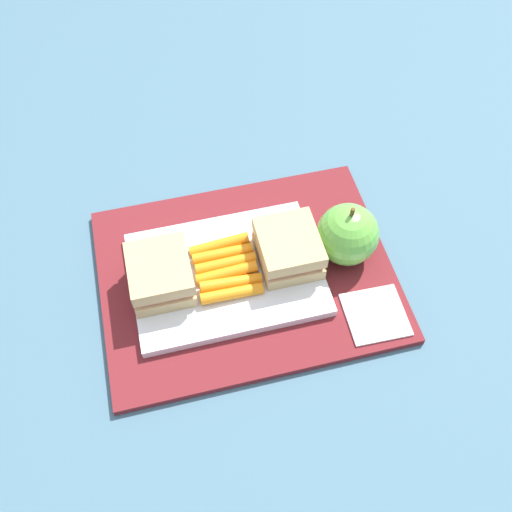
{
  "coord_description": "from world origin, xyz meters",
  "views": [
    {
      "loc": [
        -0.08,
        -0.38,
        0.63
      ],
      "look_at": [
        0.01,
        0.0,
        0.04
      ],
      "focal_mm": 41.25,
      "sensor_mm": 36.0,
      "label": 1
    }
  ],
  "objects_px": {
    "carrot_sticks_bundle": "(226,268)",
    "sandwich_half_right": "(289,248)",
    "food_tray": "(226,274)",
    "sandwich_half_left": "(160,274)",
    "paper_napkin": "(375,315)",
    "apple": "(348,236)"
  },
  "relations": [
    {
      "from": "food_tray",
      "to": "paper_napkin",
      "type": "distance_m",
      "value": 0.19
    },
    {
      "from": "sandwich_half_right",
      "to": "sandwich_half_left",
      "type": "bearing_deg",
      "value": 180.0
    },
    {
      "from": "apple",
      "to": "carrot_sticks_bundle",
      "type": "bearing_deg",
      "value": 179.12
    },
    {
      "from": "food_tray",
      "to": "paper_napkin",
      "type": "bearing_deg",
      "value": -30.73
    },
    {
      "from": "sandwich_half_left",
      "to": "carrot_sticks_bundle",
      "type": "relative_size",
      "value": 0.93
    },
    {
      "from": "sandwich_half_left",
      "to": "carrot_sticks_bundle",
      "type": "bearing_deg",
      "value": -0.19
    },
    {
      "from": "apple",
      "to": "paper_napkin",
      "type": "height_order",
      "value": "apple"
    },
    {
      "from": "sandwich_half_right",
      "to": "food_tray",
      "type": "bearing_deg",
      "value": 180.0
    },
    {
      "from": "paper_napkin",
      "to": "apple",
      "type": "bearing_deg",
      "value": 94.68
    },
    {
      "from": "carrot_sticks_bundle",
      "to": "food_tray",
      "type": "bearing_deg",
      "value": 109.19
    },
    {
      "from": "apple",
      "to": "paper_napkin",
      "type": "distance_m",
      "value": 0.1
    },
    {
      "from": "sandwich_half_left",
      "to": "sandwich_half_right",
      "type": "height_order",
      "value": "same"
    },
    {
      "from": "carrot_sticks_bundle",
      "to": "apple",
      "type": "relative_size",
      "value": 0.98
    },
    {
      "from": "apple",
      "to": "sandwich_half_right",
      "type": "bearing_deg",
      "value": 178.01
    },
    {
      "from": "sandwich_half_left",
      "to": "paper_napkin",
      "type": "distance_m",
      "value": 0.26
    },
    {
      "from": "carrot_sticks_bundle",
      "to": "sandwich_half_right",
      "type": "bearing_deg",
      "value": 0.19
    },
    {
      "from": "sandwich_half_right",
      "to": "apple",
      "type": "bearing_deg",
      "value": -1.99
    },
    {
      "from": "food_tray",
      "to": "apple",
      "type": "height_order",
      "value": "apple"
    },
    {
      "from": "paper_napkin",
      "to": "sandwich_half_left",
      "type": "bearing_deg",
      "value": 158.22
    },
    {
      "from": "food_tray",
      "to": "sandwich_half_left",
      "type": "distance_m",
      "value": 0.08
    },
    {
      "from": "sandwich_half_left",
      "to": "apple",
      "type": "distance_m",
      "value": 0.23
    },
    {
      "from": "food_tray",
      "to": "sandwich_half_left",
      "type": "xyz_separation_m",
      "value": [
        -0.08,
        0.0,
        0.03
      ]
    }
  ]
}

